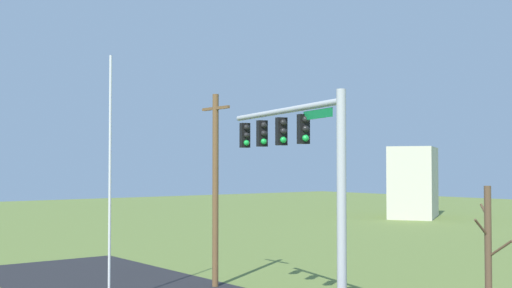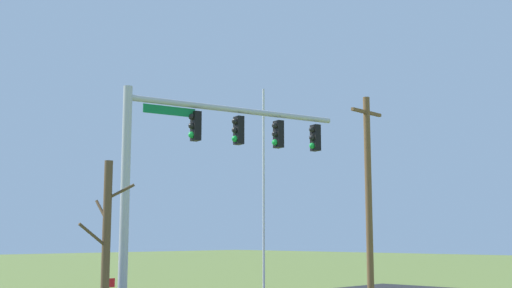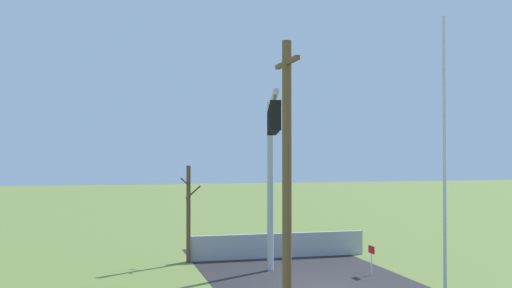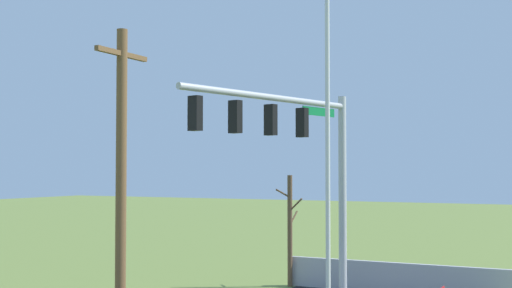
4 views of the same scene
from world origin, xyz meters
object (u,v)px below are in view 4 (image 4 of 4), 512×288
(flagpole, at_px, (328,176))
(bare_tree, at_px, (290,229))
(signal_mast, at_px, (299,151))
(utility_pole, at_px, (121,191))

(flagpole, bearing_deg, bare_tree, 27.23)
(signal_mast, distance_m, utility_pole, 7.46)
(utility_pole, bearing_deg, bare_tree, 4.58)
(signal_mast, xyz_separation_m, utility_pole, (-7.20, 1.60, -1.11))
(signal_mast, distance_m, flagpole, 7.60)
(signal_mast, xyz_separation_m, flagpole, (-6.70, -3.50, -0.73))
(flagpole, bearing_deg, signal_mast, 27.58)
(signal_mast, relative_size, flagpole, 0.84)
(signal_mast, xyz_separation_m, bare_tree, (5.13, 2.59, -3.02))
(bare_tree, bearing_deg, signal_mast, -153.24)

